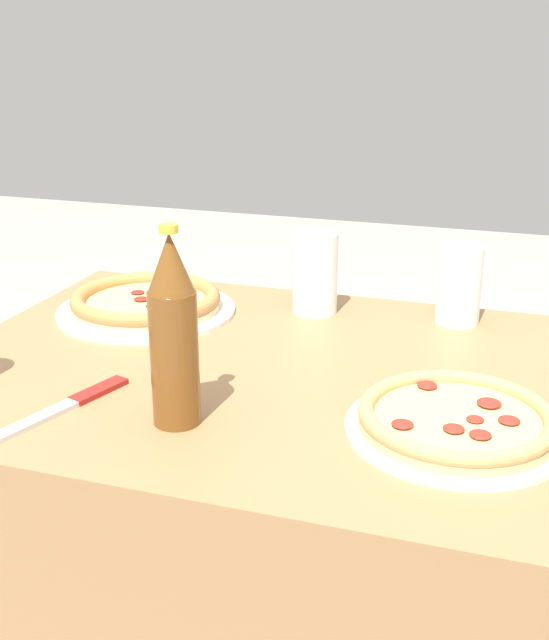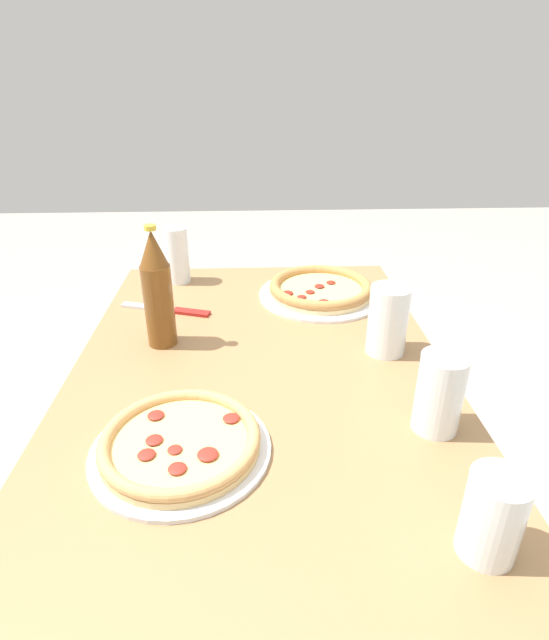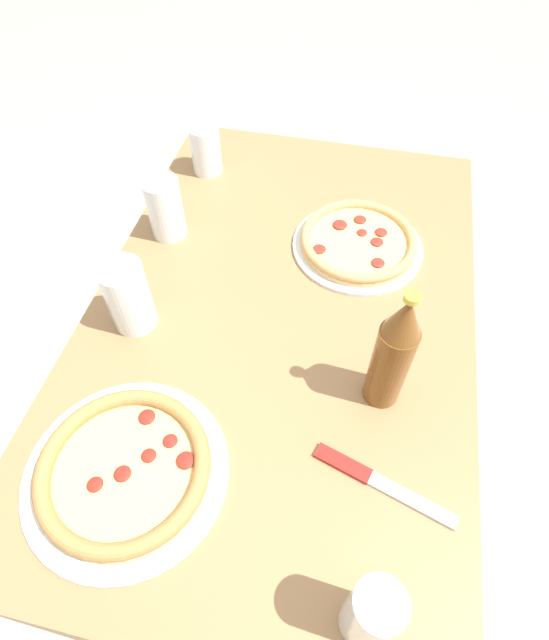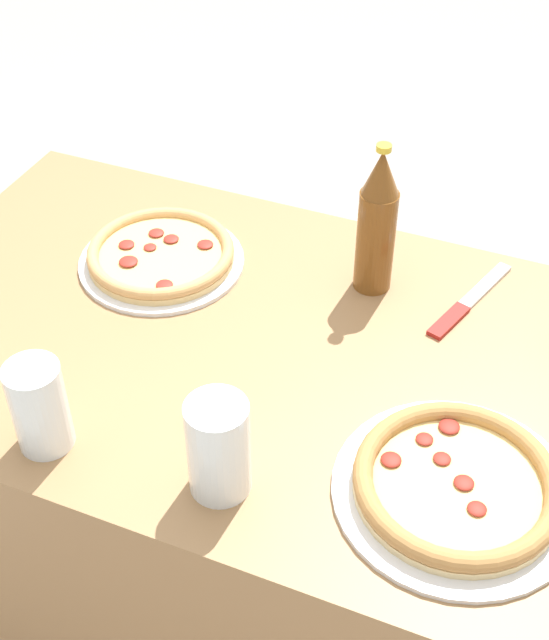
% 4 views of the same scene
% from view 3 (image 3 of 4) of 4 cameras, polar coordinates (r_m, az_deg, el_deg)
% --- Properties ---
extents(ground_plane, '(8.00, 8.00, 0.00)m').
position_cam_3_polar(ground_plane, '(1.61, 0.45, -14.71)').
color(ground_plane, '#A89E8E').
extents(table, '(1.20, 0.76, 0.71)m').
position_cam_3_polar(table, '(1.30, 0.55, -8.65)').
color(table, '#997047').
rests_on(table, ground_plane).
extents(pizza_salami, '(0.29, 0.29, 0.04)m').
position_cam_3_polar(pizza_salami, '(1.12, 9.54, 8.80)').
color(pizza_salami, silver).
rests_on(pizza_salami, table).
extents(pizza_margherita, '(0.33, 0.33, 0.04)m').
position_cam_3_polar(pizza_margherita, '(0.85, -16.75, -16.05)').
color(pizza_margherita, silver).
rests_on(pizza_margherita, table).
extents(glass_water, '(0.08, 0.08, 0.15)m').
position_cam_3_polar(glass_water, '(0.97, -16.29, 2.36)').
color(glass_water, white).
rests_on(glass_water, table).
extents(glass_lemonade, '(0.08, 0.08, 0.14)m').
position_cam_3_polar(glass_lemonade, '(1.14, -12.35, 12.15)').
color(glass_lemonade, white).
rests_on(glass_lemonade, table).
extents(glass_iced_tea, '(0.06, 0.06, 0.16)m').
position_cam_3_polar(glass_iced_tea, '(0.73, 10.85, -30.16)').
color(glass_iced_tea, white).
rests_on(glass_iced_tea, table).
extents(glass_cola, '(0.07, 0.07, 0.12)m').
position_cam_3_polar(glass_cola, '(1.32, -7.82, 18.48)').
color(glass_cola, white).
rests_on(glass_cola, table).
extents(beer_bottle, '(0.06, 0.06, 0.27)m').
position_cam_3_polar(beer_bottle, '(0.81, 13.43, -3.70)').
color(beer_bottle, brown).
rests_on(beer_bottle, table).
extents(knife, '(0.09, 0.23, 0.01)m').
position_cam_3_polar(knife, '(0.84, 11.62, -17.61)').
color(knife, maroon).
rests_on(knife, table).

